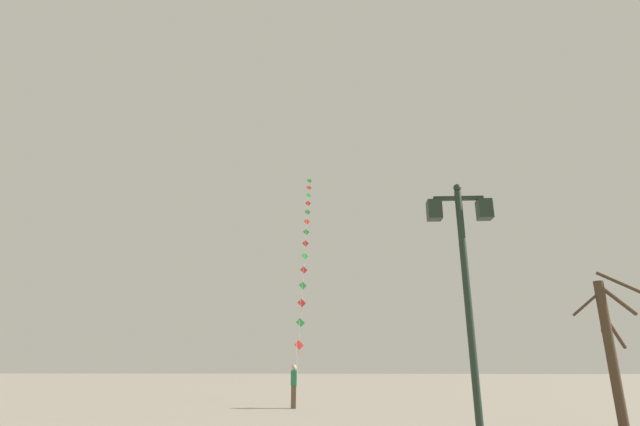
% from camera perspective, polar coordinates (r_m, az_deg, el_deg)
% --- Properties ---
extents(ground_plane, '(160.00, 160.00, 0.00)m').
position_cam_1_polar(ground_plane, '(21.85, 2.52, -22.26)').
color(ground_plane, gray).
extents(twin_lantern_lamp_post, '(1.29, 0.28, 5.26)m').
position_cam_1_polar(twin_lantern_lamp_post, '(9.75, 16.98, -5.69)').
color(twin_lantern_lamp_post, '#1E2D23').
rests_on(twin_lantern_lamp_post, ground_plane).
extents(kite_train, '(1.23, 20.18, 18.82)m').
position_cam_1_polar(kite_train, '(34.02, -1.76, -3.70)').
color(kite_train, brown).
rests_on(kite_train, ground_plane).
extents(kite_flyer, '(0.26, 0.61, 1.71)m').
position_cam_1_polar(kite_flyer, '(20.90, -3.17, -19.97)').
color(kite_flyer, brown).
rests_on(kite_flyer, ground_plane).
extents(bare_tree, '(2.08, 1.23, 4.21)m').
position_cam_1_polar(bare_tree, '(15.42, 31.63, -13.36)').
color(bare_tree, '#423323').
rests_on(bare_tree, ground_plane).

